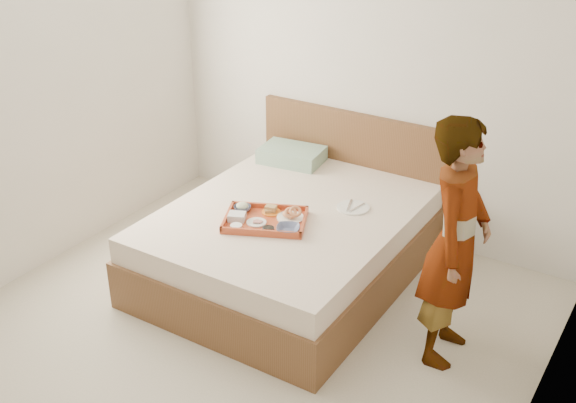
{
  "coord_description": "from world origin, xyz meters",
  "views": [
    {
      "loc": [
        2.2,
        -2.69,
        2.78
      ],
      "look_at": [
        -0.06,
        0.9,
        0.65
      ],
      "focal_mm": 43.76,
      "sensor_mm": 36.0,
      "label": 1
    }
  ],
  "objects_px": {
    "bed": "(290,242)",
    "person": "(456,243)",
    "dinner_plate": "(353,208)",
    "tray": "(265,220)"
  },
  "relations": [
    {
      "from": "dinner_plate",
      "to": "tray",
      "type": "bearing_deg",
      "value": -128.53
    },
    {
      "from": "bed",
      "to": "tray",
      "type": "bearing_deg",
      "value": -98.16
    },
    {
      "from": "bed",
      "to": "tray",
      "type": "height_order",
      "value": "tray"
    },
    {
      "from": "tray",
      "to": "dinner_plate",
      "type": "bearing_deg",
      "value": 27.37
    },
    {
      "from": "bed",
      "to": "person",
      "type": "height_order",
      "value": "person"
    },
    {
      "from": "dinner_plate",
      "to": "person",
      "type": "bearing_deg",
      "value": -28.39
    },
    {
      "from": "person",
      "to": "dinner_plate",
      "type": "bearing_deg",
      "value": 56.72
    },
    {
      "from": "bed",
      "to": "dinner_plate",
      "type": "xyz_separation_m",
      "value": [
        0.37,
        0.25,
        0.27
      ]
    },
    {
      "from": "bed",
      "to": "person",
      "type": "xyz_separation_m",
      "value": [
        1.27,
        -0.23,
        0.5
      ]
    },
    {
      "from": "tray",
      "to": "dinner_plate",
      "type": "height_order",
      "value": "tray"
    }
  ]
}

